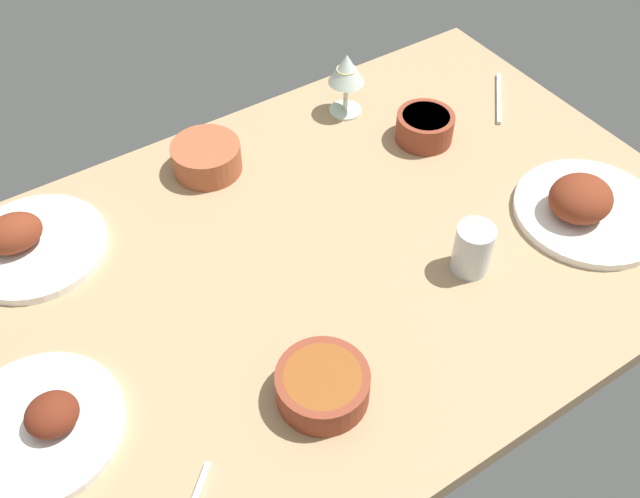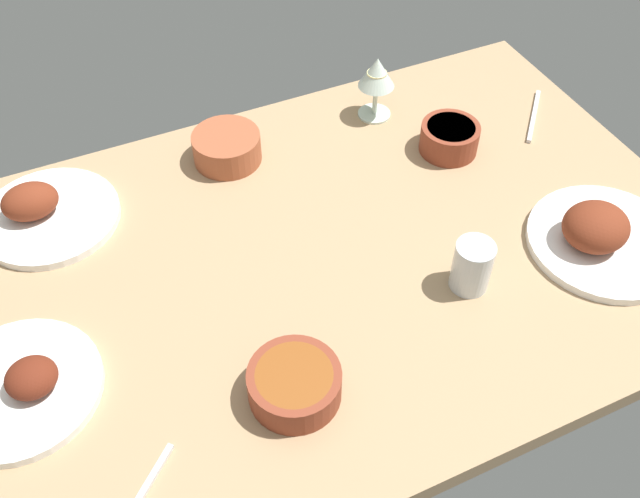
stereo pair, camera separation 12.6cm
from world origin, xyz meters
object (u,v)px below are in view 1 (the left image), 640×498
object	(u,v)px
bowl_onions	(425,126)
wine_glass	(346,72)
water_tumbler	(473,249)
bowl_pasta	(206,157)
plate_far_side	(28,242)
spoon_loose	(499,98)
plate_near_viewer	(586,206)
plate_center_main	(41,425)
bowl_soup	(323,385)

from	to	relation	value
bowl_onions	wine_glass	xyz separation A→B (cm)	(8.31, -16.56, 6.72)
water_tumbler	wine_glass	bearing A→B (deg)	-98.44
bowl_pasta	wine_glass	world-z (taller)	wine_glass
plate_far_side	water_tumbler	distance (cm)	77.88
bowl_onions	spoon_loose	xyz separation A→B (cm)	(-22.39, -1.47, -2.81)
plate_far_side	plate_near_viewer	bearing A→B (deg)	151.67
bowl_pasta	bowl_onions	bearing A→B (deg)	159.09
plate_near_viewer	plate_far_side	distance (cm)	101.01
water_tumbler	plate_center_main	bearing A→B (deg)	-7.91
bowl_onions	spoon_loose	world-z (taller)	bowl_onions
plate_near_viewer	plate_far_side	world-z (taller)	plate_near_viewer
plate_center_main	bowl_pasta	xyz separation A→B (cm)	(-46.35, -37.90, 1.73)
bowl_pasta	water_tumbler	size ratio (longest dim) A/B	1.44
wine_glass	water_tumbler	size ratio (longest dim) A/B	1.48
bowl_pasta	plate_center_main	bearing A→B (deg)	39.27
plate_near_viewer	bowl_soup	distance (cm)	61.71
plate_near_viewer	water_tumbler	world-z (taller)	water_tumbler
bowl_onions	bowl_soup	size ratio (longest dim) A/B	0.84
plate_far_side	bowl_soup	distance (cm)	59.91
bowl_pasta	spoon_loose	size ratio (longest dim) A/B	0.75
plate_near_viewer	water_tumbler	bearing A→B (deg)	-4.57
bowl_pasta	plate_near_viewer	bearing A→B (deg)	136.26
plate_near_viewer	plate_center_main	distance (cm)	99.43
plate_far_side	bowl_soup	xyz separation A→B (cm)	(-27.43, 53.25, 0.93)
bowl_onions	water_tumbler	xyz separation A→B (cm)	(15.51, 32.01, 1.53)
plate_far_side	bowl_onions	world-z (taller)	plate_far_side
water_tumbler	spoon_loose	size ratio (longest dim) A/B	0.52
plate_far_side	bowl_pasta	bearing A→B (deg)	-176.66
plate_center_main	bowl_pasta	bearing A→B (deg)	-140.73
plate_center_main	bowl_pasta	distance (cm)	59.90
plate_far_side	bowl_pasta	world-z (taller)	plate_far_side
bowl_soup	bowl_pasta	world-z (taller)	bowl_pasta
bowl_onions	plate_far_side	bearing A→B (deg)	-10.01
plate_far_side	wine_glass	size ratio (longest dim) A/B	1.82
plate_far_side	plate_center_main	world-z (taller)	plate_far_side
plate_center_main	wine_glass	distance (cm)	89.06
bowl_onions	spoon_loose	size ratio (longest dim) A/B	0.65
bowl_soup	water_tumbler	world-z (taller)	water_tumbler
bowl_onions	spoon_loose	bearing A→B (deg)	-176.24
bowl_onions	wine_glass	bearing A→B (deg)	-63.37
bowl_pasta	water_tumbler	xyz separation A→B (cm)	(-26.31, 47.99, 1.51)
plate_center_main	spoon_loose	bearing A→B (deg)	-168.05
bowl_soup	water_tumbler	bearing A→B (deg)	-168.22
wine_glass	water_tumbler	distance (cm)	49.38
plate_near_viewer	bowl_onions	bearing A→B (deg)	-72.89
wine_glass	spoon_loose	xyz separation A→B (cm)	(-30.69, 15.09, -9.53)
bowl_onions	wine_glass	distance (cm)	19.71
bowl_soup	bowl_pasta	distance (cm)	56.14
bowl_soup	bowl_pasta	size ratio (longest dim) A/B	1.04
bowl_soup	spoon_loose	distance (cm)	84.02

